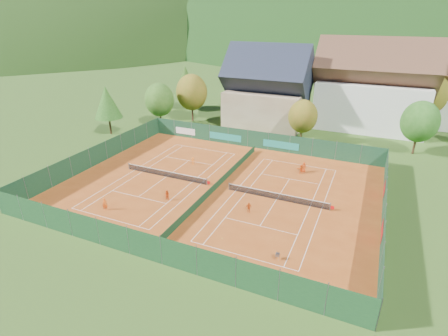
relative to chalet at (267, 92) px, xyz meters
The scene contains 31 objects.
ground 30.87m from the chalet, 84.29° to the right, with size 600.00×600.00×0.00m, color #2C4E18.
clay_pad 30.87m from the chalet, 84.29° to the right, with size 40.00×32.00×0.01m, color #9D4417.
court_markings_left 31.12m from the chalet, 99.46° to the right, with size 11.03×23.83×0.00m.
court_markings_right 32.63m from the chalet, 69.86° to the right, with size 11.03×23.83×0.00m.
tennis_net_left 31.00m from the chalet, 99.17° to the right, with size 13.30×0.10×1.02m.
tennis_net_right 32.59m from the chalet, 69.60° to the right, with size 13.30×0.10×1.02m.
court_divider 30.77m from the chalet, 84.29° to the right, with size 0.03×28.80×1.00m.
fence_north 15.14m from the chalet, 79.70° to the right, with size 40.00×0.10×3.00m.
fence_south 46.38m from the chalet, 86.27° to the right, with size 40.00×0.04×3.00m.
fence_west 34.86m from the chalet, 119.54° to the right, with size 0.04×32.00×3.00m.
fence_east 38.11m from the chalet, 52.48° to the right, with size 0.09×32.00×3.00m.
chalet is the anchor object (origin of this frame).
hotel_block_a 19.94m from the chalet, 17.53° to the left, with size 21.60×11.00×17.25m.
tree_west_front 21.51m from the chalet, 152.24° to the right, with size 5.72×5.72×8.69m.
tree_west_mid 15.53m from the chalet, 165.07° to the right, with size 6.44×6.44×9.78m.
tree_west_back 21.38m from the chalet, 169.22° to the left, with size 5.60×5.60×10.00m.
tree_center 12.19m from the chalet, 41.63° to the right, with size 5.01×5.01×7.60m.
tree_east_front 27.69m from the chalet, 12.53° to the right, with size 5.72×5.72×8.69m.
tree_west_side 30.81m from the chalet, 144.25° to the right, with size 5.04×5.04×9.00m.
tree_east_back 30.68m from the chalet, 19.03° to the left, with size 7.15×7.15×10.86m.
mountain_backdrop 211.04m from the chalet, 81.19° to the left, with size 820.00×530.00×242.00m.
ball_hopper 43.90m from the chalet, 70.83° to the right, with size 0.34×0.34×0.80m.
loose_ball_0 35.03m from the chalet, 95.41° to the right, with size 0.07×0.07×0.07m, color #CCD833.
loose_ball_1 41.56m from the chalet, 78.45° to the right, with size 0.07×0.07×0.07m, color #CCD833.
loose_ball_2 28.71m from the chalet, 76.10° to the right, with size 0.07×0.07×0.07m, color #CCD833.
player_left_near 41.47m from the chalet, 99.18° to the right, with size 0.56×0.37×1.53m, color orange.
player_left_mid 36.15m from the chalet, 91.95° to the right, with size 0.66×0.52×1.37m, color #D94913.
player_left_far 25.69m from the chalet, 98.30° to the right, with size 0.78×0.45×1.21m, color orange.
player_right_near 35.84m from the chalet, 75.45° to the right, with size 0.76×0.32×1.29m, color #D14E12.
player_right_far_a 24.58m from the chalet, 59.13° to the right, with size 0.75×0.49×1.53m, color #D04512.
player_right_far_b 25.11m from the chalet, 60.47° to the right, with size 1.29×0.41×1.39m, color #E65814.
Camera 1 is at (17.44, -37.10, 21.09)m, focal length 28.00 mm.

